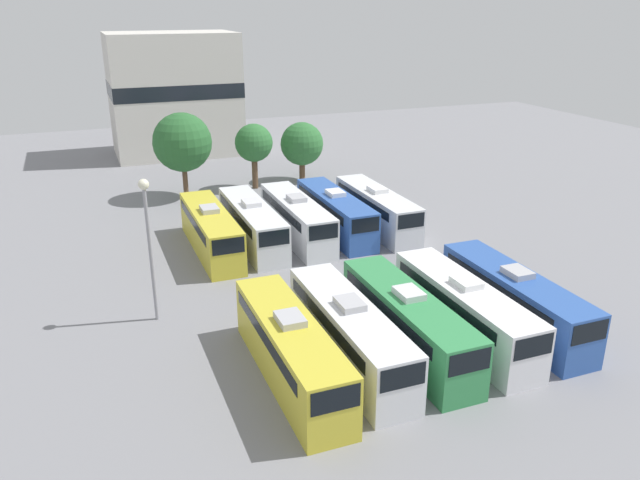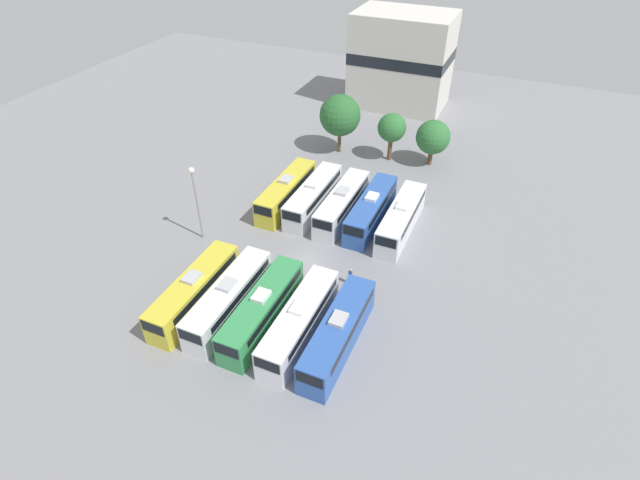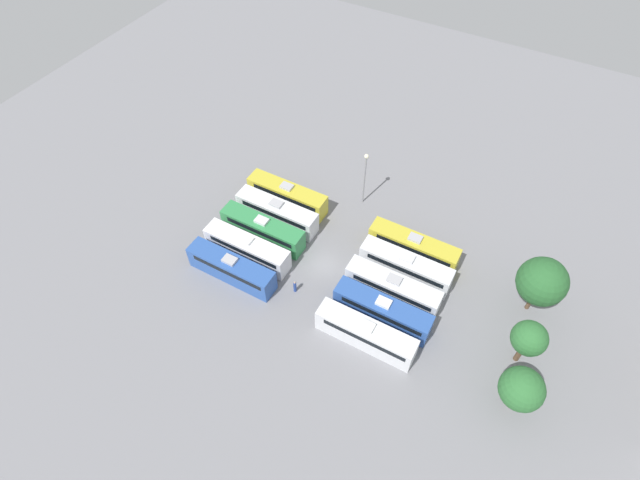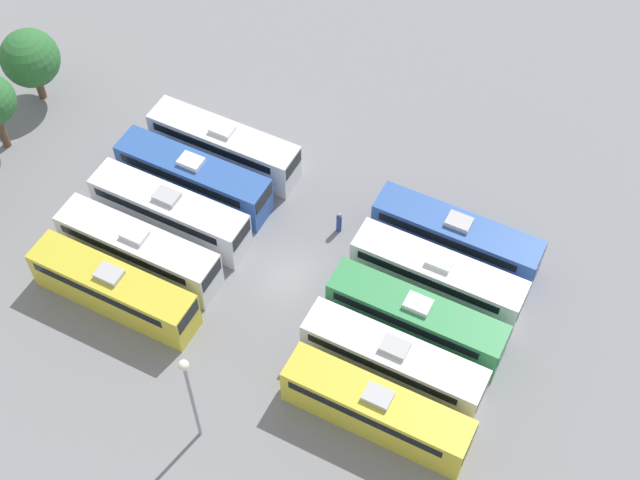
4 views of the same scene
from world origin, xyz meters
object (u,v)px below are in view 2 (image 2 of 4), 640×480
bus_7 (342,203)px  worker_person (350,277)px  bus_4 (338,332)px  bus_0 (195,290)px  bus_9 (401,218)px  bus_1 (229,298)px  bus_2 (262,309)px  bus_8 (371,209)px  bus_3 (300,321)px  tree_2 (433,137)px  light_pole (195,192)px  tree_1 (392,128)px  tree_0 (340,115)px  bus_6 (313,196)px  depot_building (401,60)px  bus_5 (287,191)px

bus_7 → worker_person: size_ratio=6.17×
bus_4 → bus_7: same height
bus_0 → bus_9: (13.59, 18.15, 0.00)m
bus_1 → bus_2: (3.31, -0.03, 0.00)m
bus_8 → bus_9: 3.52m
bus_3 → tree_2: (2.83, 33.52, 2.15)m
bus_9 → light_pole: 21.47m
tree_1 → bus_8: bearing=-80.6°
light_pole → bus_9: bearing=26.8°
bus_3 → worker_person: size_ratio=6.17×
tree_2 → tree_0: bearing=-173.3°
bus_9 → bus_6: bearing=178.7°
bus_7 → tree_2: 16.97m
bus_2 → bus_9: (7.00, 17.74, 0.00)m
bus_9 → bus_1: bearing=-120.2°
bus_6 → depot_building: 33.82m
bus_0 → tree_1: bearing=77.0°
bus_1 → tree_0: size_ratio=1.40×
tree_0 → light_pole: bearing=-104.0°
bus_4 → bus_2: bearing=-178.9°
light_pole → tree_2: (18.17, 25.32, -1.80)m
bus_6 → bus_9: 10.36m
bus_2 → worker_person: size_ratio=6.17×
bus_8 → tree_0: tree_0 is taller
bus_5 → worker_person: (11.65, -9.96, -0.85)m
worker_person → tree_1: (-4.00, 25.05, 3.64)m
bus_9 → light_pole: (-18.85, -9.50, 3.95)m
bus_2 → bus_3: same height
bus_4 → bus_5: (-13.48, 17.51, 0.00)m
bus_0 → light_pole: light_pole is taller
bus_4 → bus_7: 18.97m
tree_1 → tree_2: 5.35m
light_pole → bus_8: bearing=32.7°
bus_1 → bus_3: bearing=0.0°
bus_1 → worker_person: (8.38, 7.65, -0.85)m
bus_4 → light_pole: light_pole is taller
bus_9 → tree_0: bearing=131.8°
bus_2 → bus_9: size_ratio=1.00×
bus_9 → light_pole: size_ratio=1.33×
bus_7 → depot_building: depot_building is taller
bus_8 → bus_1: bearing=-110.7°
bus_5 → bus_1: bearing=-79.5°
bus_5 → bus_6: bearing=5.8°
bus_3 → tree_1: bearing=94.2°
worker_person → tree_1: 25.63m
bus_2 → bus_6: size_ratio=1.00×
bus_1 → tree_1: tree_1 is taller
bus_1 → bus_5: 17.92m
bus_2 → bus_9: bearing=68.5°
bus_9 → bus_5: bearing=-179.6°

